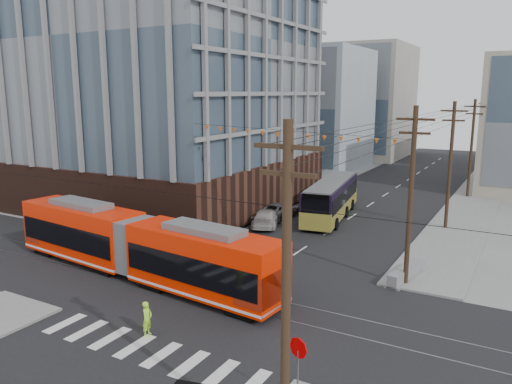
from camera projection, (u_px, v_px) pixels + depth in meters
ground at (187, 325)px, 25.64m from camera, size 160.00×160.00×0.00m
office_building at (149, 68)px, 53.05m from camera, size 30.00×25.00×28.60m
bg_bldg_nw_near at (303, 110)px, 76.46m from camera, size 18.00×16.00×18.00m
bg_bldg_nw_far at (362, 102)px, 91.90m from camera, size 16.00×18.00×20.00m
utility_pole_near at (286, 299)px, 15.34m from camera, size 0.30×0.30×11.00m
utility_pole_far at (485, 138)px, 68.30m from camera, size 0.30×0.30×11.00m
streetcar at (137, 246)px, 31.97m from camera, size 21.60×5.22×4.13m
city_bus at (331, 199)px, 47.33m from camera, size 4.71×13.06×3.62m
parked_car_silver at (218, 240)px, 37.71m from camera, size 3.07×4.86×1.51m
parked_car_white at (266, 218)px, 44.33m from camera, size 3.76×5.63×1.52m
parked_car_grey at (279, 210)px, 47.27m from camera, size 2.61×5.32×1.46m
pedestrian at (147, 319)px, 24.36m from camera, size 0.54×0.71×1.76m
stop_sign at (298, 376)px, 18.54m from camera, size 1.04×1.04×2.74m
jersey_barrier at (406, 273)px, 31.71m from camera, size 1.65×4.34×0.85m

